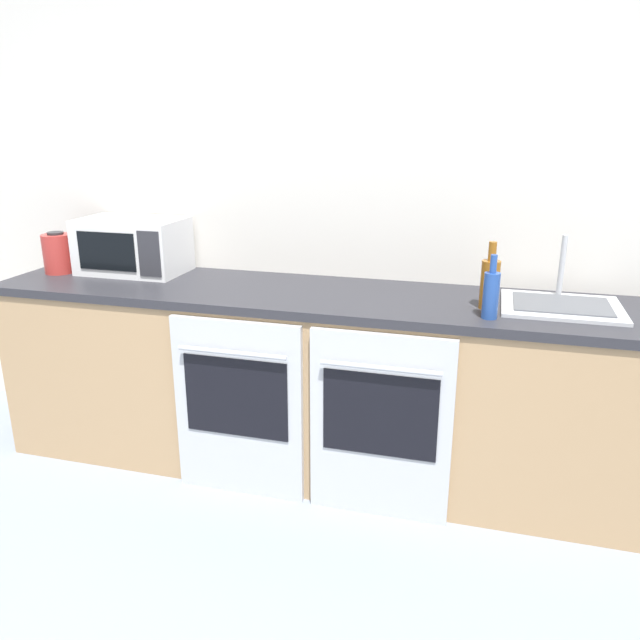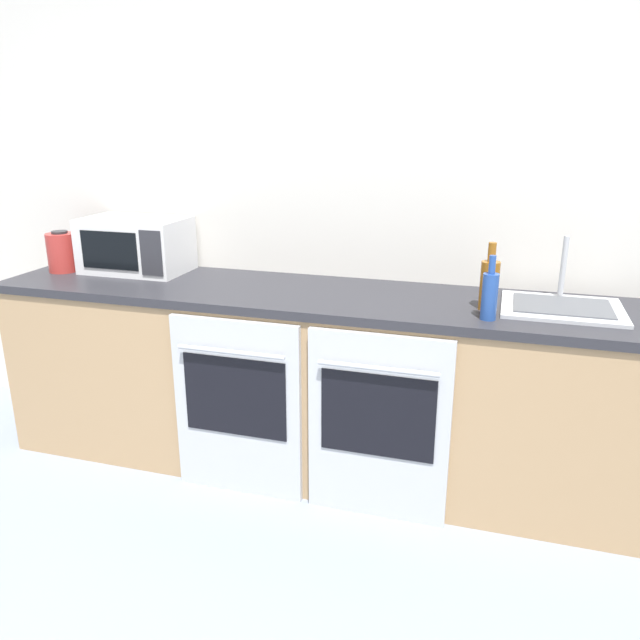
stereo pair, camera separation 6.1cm
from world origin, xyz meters
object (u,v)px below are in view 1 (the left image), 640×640
oven_left (238,408)px  bottle_blue (491,294)px  microwave (133,246)px  sink (561,304)px  bottle_amber (490,283)px  oven_right (380,426)px  kettle (58,253)px

oven_left → bottle_blue: bottle_blue is taller
microwave → sink: 2.07m
bottle_amber → bottle_blue: size_ratio=1.10×
oven_right → bottle_amber: 0.75m
oven_left → bottle_amber: size_ratio=2.96×
oven_right → sink: size_ratio=1.72×
sink → bottle_amber: bearing=-163.3°
bottle_blue → kettle: bottle_blue is taller
bottle_amber → sink: bearing=16.7°
kettle → sink: bearing=0.4°
oven_right → bottle_blue: 0.70m
oven_right → bottle_blue: (0.40, 0.13, 0.56)m
oven_left → sink: size_ratio=1.72×
kettle → oven_left: bearing=-17.3°
oven_left → kettle: size_ratio=3.96×
oven_right → bottle_amber: bottle_amber is taller
oven_right → kettle: bearing=168.8°
microwave → sink: sink is taller
bottle_amber → bottle_blue: bottle_amber is taller
oven_left → bottle_blue: 1.19m
oven_left → sink: bearing=15.3°
sink → oven_right: bearing=-152.2°
oven_right → oven_left: bearing=180.0°
microwave → bottle_blue: microwave is taller
oven_left → sink: 1.45m
oven_right → bottle_blue: bearing=18.6°
bottle_amber → sink: same height
oven_right → bottle_blue: bottle_blue is taller
kettle → oven_right: bearing=-11.2°
bottle_blue → kettle: size_ratio=1.22×
bottle_blue → microwave: bearing=169.7°
oven_left → oven_right: bearing=0.0°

